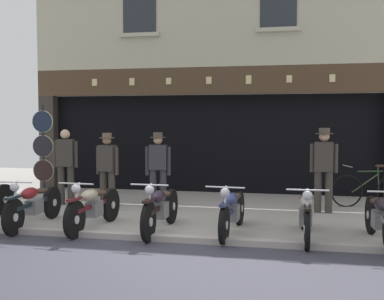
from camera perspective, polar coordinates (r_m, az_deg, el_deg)
The scene contains 15 objects.
ground at distance 6.65m, azimuth -6.97°, elevation -13.49°, with size 21.65×22.00×0.18m.
shop_facade at distance 14.15m, azimuth 3.35°, elevation 3.00°, with size 9.95×4.42×6.62m.
motorcycle_left at distance 8.96m, azimuth -18.70°, elevation -6.21°, with size 0.62×2.05×0.91m.
motorcycle_center_left at distance 8.45m, azimuth -11.88°, elevation -6.68°, with size 0.62×2.00×0.90m.
motorcycle_center at distance 8.10m, azimuth -3.85°, elevation -7.01°, with size 0.62×2.04×0.91m.
motorcycle_center_right at distance 7.97m, azimuth 4.92°, elevation -7.27°, with size 0.62×2.05×0.90m.
motorcycle_right at distance 7.84m, azimuth 13.64°, elevation -7.54°, with size 0.62×1.97×0.90m.
motorcycle_far_right at distance 7.90m, azimuth 21.90°, elevation -7.55°, with size 0.62×1.94×0.91m.
salesman_left at distance 11.01m, azimuth -15.12°, elevation -1.53°, with size 0.55×0.28×1.71m.
shopkeeper_center at distance 10.58m, azimuth -10.26°, elevation -1.92°, with size 0.55×0.34×1.64m.
salesman_right at distance 10.31m, azimuth -4.15°, elevation -1.96°, with size 0.55×0.34×1.66m.
assistant_far_right at distance 10.08m, azimuth 15.73°, elevation -1.81°, with size 0.56×0.36×1.76m.
tyre_sign_pole at distance 11.87m, azimuth -17.67°, elevation 0.36°, with size 0.54×0.06×2.29m.
advert_board_near at distance 12.41m, azimuth 10.94°, elevation 2.38°, with size 0.64×0.03×1.09m.
leaning_bicycle at distance 11.21m, azimuth 20.84°, elevation -4.48°, with size 1.72×0.65×0.95m.
Camera 1 is at (2.04, -7.01, 1.91)m, focal length 43.84 mm.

